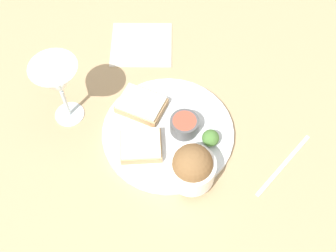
% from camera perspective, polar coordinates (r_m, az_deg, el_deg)
% --- Properties ---
extents(ground_plane, '(4.00, 4.00, 0.00)m').
position_cam_1_polar(ground_plane, '(0.91, 0.00, -1.11)').
color(ground_plane, tan).
extents(dinner_plate, '(0.28, 0.28, 0.01)m').
position_cam_1_polar(dinner_plate, '(0.90, 0.00, -0.89)').
color(dinner_plate, silver).
rests_on(dinner_plate, ground_plane).
extents(salad_bowl, '(0.09, 0.09, 0.09)m').
position_cam_1_polar(salad_bowl, '(0.81, 3.30, -5.55)').
color(salad_bowl, white).
rests_on(salad_bowl, dinner_plate).
extents(sauce_ramekin, '(0.06, 0.06, 0.03)m').
position_cam_1_polar(sauce_ramekin, '(0.88, 2.23, 0.20)').
color(sauce_ramekin, '#4C4C4C').
rests_on(sauce_ramekin, dinner_plate).
extents(cheese_toast_near, '(0.11, 0.09, 0.03)m').
position_cam_1_polar(cheese_toast_near, '(0.92, -3.64, 2.90)').
color(cheese_toast_near, tan).
rests_on(cheese_toast_near, dinner_plate).
extents(cheese_toast_far, '(0.10, 0.09, 0.03)m').
position_cam_1_polar(cheese_toast_far, '(0.87, -3.67, -2.64)').
color(cheese_toast_far, tan).
rests_on(cheese_toast_far, dinner_plate).
extents(wine_glass, '(0.10, 0.10, 0.17)m').
position_cam_1_polar(wine_glass, '(0.86, -14.77, 5.78)').
color(wine_glass, silver).
rests_on(wine_glass, ground_plane).
extents(garnish, '(0.04, 0.04, 0.04)m').
position_cam_1_polar(garnish, '(0.87, 5.78, -1.62)').
color(garnish, '#477533').
rests_on(garnish, dinner_plate).
extents(napkin, '(0.18, 0.17, 0.01)m').
position_cam_1_polar(napkin, '(1.06, -3.62, 11.02)').
color(napkin, beige).
rests_on(napkin, ground_plane).
extents(fork, '(0.10, 0.16, 0.01)m').
position_cam_1_polar(fork, '(0.90, 15.41, -5.05)').
color(fork, silver).
rests_on(fork, ground_plane).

